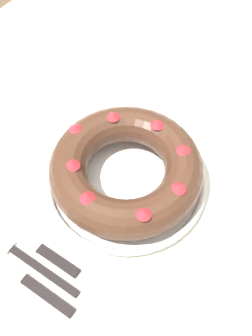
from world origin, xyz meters
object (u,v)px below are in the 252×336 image
at_px(serving_dish, 126,182).
at_px(serving_knife, 26,281).
at_px(bundt_cake, 126,168).
at_px(fork, 24,257).
at_px(cake_knife, 41,249).

distance_m(serving_dish, serving_knife, 0.25).
distance_m(bundt_cake, fork, 0.23).
height_order(bundt_cake, serving_knife, bundt_cake).
xyz_separation_m(serving_dish, fork, (-0.22, 0.06, -0.01)).
bearing_deg(fork, serving_knife, -127.65).
bearing_deg(serving_knife, bundt_cake, -9.42).
height_order(bundt_cake, fork, bundt_cake).
bearing_deg(serving_dish, cake_knife, 165.72).
height_order(serving_dish, cake_knife, serving_dish).
bearing_deg(serving_knife, serving_dish, -9.42).
xyz_separation_m(serving_dish, cake_knife, (-0.19, 0.05, -0.01)).
xyz_separation_m(serving_dish, bundt_cake, (-0.00, -0.00, 0.05)).
height_order(bundt_cake, cake_knife, bundt_cake).
relative_size(bundt_cake, serving_knife, 1.23).
xyz_separation_m(bundt_cake, serving_knife, (-0.25, 0.03, -0.05)).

